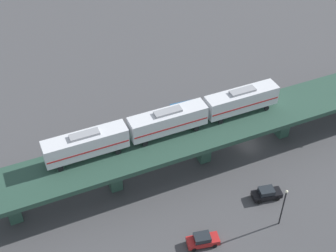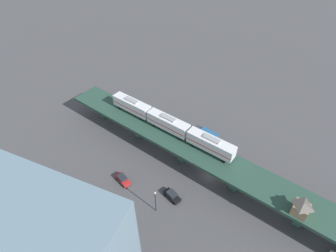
% 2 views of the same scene
% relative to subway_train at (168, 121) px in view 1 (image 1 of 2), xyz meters
% --- Properties ---
extents(ground_plane, '(400.00, 400.00, 0.00)m').
position_rel_subway_train_xyz_m(ground_plane, '(4.74, 13.42, -9.06)').
color(ground_plane, '#424244').
extents(elevated_viaduct, '(30.12, 91.35, 6.52)m').
position_rel_subway_train_xyz_m(elevated_viaduct, '(4.70, 13.27, -3.44)').
color(elevated_viaduct, '#244135').
rests_on(elevated_viaduct, ground).
extents(subway_train, '(11.60, 36.79, 4.45)m').
position_rel_subway_train_xyz_m(subway_train, '(0.00, 0.00, 0.00)').
color(subway_train, silver).
rests_on(subway_train, elevated_viaduct).
extents(street_car_black, '(3.51, 4.75, 1.89)m').
position_rel_subway_train_xyz_m(street_car_black, '(14.56, 7.25, -8.12)').
color(street_car_black, black).
rests_on(street_car_black, ground).
extents(street_car_red, '(3.50, 4.75, 1.89)m').
position_rel_subway_train_xyz_m(street_car_red, '(15.02, -5.67, -8.12)').
color(street_car_red, '#AD1E1E').
rests_on(street_car_red, ground).
extents(delivery_truck, '(4.37, 7.54, 3.20)m').
position_rel_subway_train_xyz_m(delivery_truck, '(-7.27, 8.55, -7.30)').
color(delivery_truck, '#333338').
rests_on(delivery_truck, ground).
extents(street_lamp, '(0.44, 0.44, 6.94)m').
position_rel_subway_train_xyz_m(street_lamp, '(18.99, 5.22, -4.95)').
color(street_lamp, black).
rests_on(street_lamp, ground).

